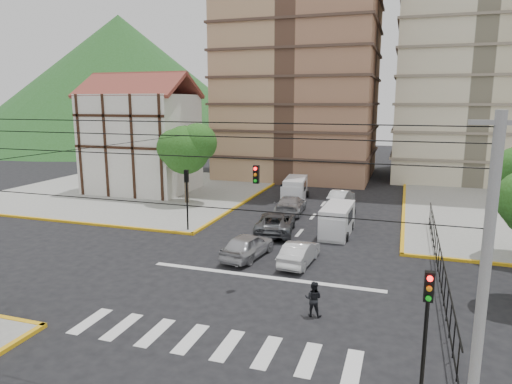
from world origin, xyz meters
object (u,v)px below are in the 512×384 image
at_px(traffic_light_se, 426,318).
at_px(pedestrian_crosswalk, 313,299).
at_px(van_right_lane, 337,221).
at_px(car_silver_front_left, 248,245).
at_px(traffic_light_nw, 187,190).
at_px(van_left_lane, 295,190).
at_px(car_white_front_right, 299,253).

xyz_separation_m(traffic_light_se, pedestrian_crosswalk, (-4.34, 5.33, -2.31)).
xyz_separation_m(van_right_lane, car_silver_front_left, (-4.43, -6.41, -0.26)).
bearing_deg(car_silver_front_left, pedestrian_crosswalk, 138.39).
xyz_separation_m(traffic_light_nw, van_left_lane, (4.91, 12.83, -2.08)).
relative_size(traffic_light_se, van_right_lane, 0.93).
distance_m(traffic_light_se, pedestrian_crosswalk, 7.25).
height_order(van_right_lane, van_left_lane, van_left_lane).
relative_size(traffic_light_se, van_left_lane, 0.90).
bearing_deg(car_white_front_right, car_silver_front_left, 2.39).
height_order(traffic_light_nw, van_right_lane, traffic_light_nw).
relative_size(car_silver_front_left, pedestrian_crosswalk, 2.81).
bearing_deg(van_right_lane, car_silver_front_left, -123.06).
bearing_deg(pedestrian_crosswalk, car_silver_front_left, -48.20).
bearing_deg(van_left_lane, car_white_front_right, -82.08).
distance_m(traffic_light_se, van_right_lane, 18.91).
height_order(traffic_light_se, pedestrian_crosswalk, traffic_light_se).
bearing_deg(car_white_front_right, pedestrian_crosswalk, 112.33).
bearing_deg(traffic_light_nw, car_silver_front_left, -33.42).
distance_m(traffic_light_se, van_left_lane, 30.45).
distance_m(van_left_lane, car_white_front_right, 17.42).
bearing_deg(traffic_light_nw, van_right_lane, 13.29).
bearing_deg(traffic_light_se, traffic_light_nw, 135.00).
height_order(van_left_lane, car_silver_front_left, van_left_lane).
xyz_separation_m(traffic_light_se, van_left_lane, (-10.69, 28.43, -2.08)).
bearing_deg(van_left_lane, traffic_light_se, -75.80).
distance_m(traffic_light_nw, van_right_lane, 10.90).
height_order(traffic_light_nw, car_white_front_right, traffic_light_nw).
height_order(traffic_light_se, van_right_lane, traffic_light_se).
relative_size(traffic_light_se, car_silver_front_left, 0.98).
distance_m(van_right_lane, van_left_lane, 11.74).
bearing_deg(car_silver_front_left, traffic_light_nw, -24.87).
distance_m(van_right_lane, car_silver_front_left, 7.80).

